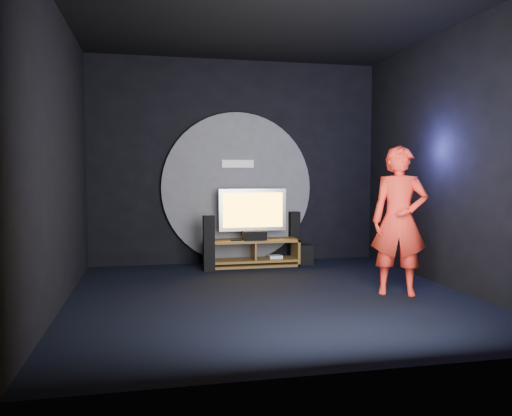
% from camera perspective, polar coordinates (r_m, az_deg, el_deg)
% --- Properties ---
extents(floor, '(5.00, 5.00, 0.00)m').
position_cam_1_polar(floor, '(6.44, 1.60, -10.01)').
color(floor, black).
rests_on(floor, ground).
extents(back_wall, '(5.00, 0.04, 3.50)m').
position_cam_1_polar(back_wall, '(8.70, -2.23, 5.25)').
color(back_wall, black).
rests_on(back_wall, ground).
extents(front_wall, '(5.00, 0.04, 3.50)m').
position_cam_1_polar(front_wall, '(3.87, 10.35, 6.76)').
color(front_wall, black).
rests_on(front_wall, ground).
extents(left_wall, '(0.04, 5.00, 3.50)m').
position_cam_1_polar(left_wall, '(6.17, -21.70, 5.49)').
color(left_wall, black).
rests_on(left_wall, ground).
extents(right_wall, '(0.04, 5.00, 3.50)m').
position_cam_1_polar(right_wall, '(7.25, 21.30, 5.24)').
color(right_wall, black).
rests_on(right_wall, ground).
extents(ceiling, '(5.00, 5.00, 0.01)m').
position_cam_1_polar(ceiling, '(6.54, 1.66, 21.29)').
color(ceiling, black).
rests_on(ceiling, back_wall).
extents(wall_disc_panel, '(2.60, 0.11, 2.60)m').
position_cam_1_polar(wall_disc_panel, '(8.65, -2.15, 2.29)').
color(wall_disc_panel, '#515156').
rests_on(wall_disc_panel, ground).
extents(media_console, '(1.51, 0.45, 0.45)m').
position_cam_1_polar(media_console, '(8.41, -0.25, -5.34)').
color(media_console, brown).
rests_on(media_console, ground).
extents(tv, '(1.14, 0.22, 0.85)m').
position_cam_1_polar(tv, '(8.39, -0.39, -0.42)').
color(tv, '#BBBBC3').
rests_on(tv, media_console).
extents(center_speaker, '(0.40, 0.15, 0.15)m').
position_cam_1_polar(center_speaker, '(8.28, -0.17, -3.18)').
color(center_speaker, black).
rests_on(center_speaker, media_console).
extents(remote, '(0.18, 0.05, 0.02)m').
position_cam_1_polar(remote, '(8.19, -2.26, -3.71)').
color(remote, black).
rests_on(remote, media_console).
extents(tower_speaker_left, '(0.18, 0.20, 0.88)m').
position_cam_1_polar(tower_speaker_left, '(8.00, -5.42, -4.06)').
color(tower_speaker_left, black).
rests_on(tower_speaker_left, ground).
extents(tower_speaker_right, '(0.18, 0.20, 0.88)m').
position_cam_1_polar(tower_speaker_right, '(8.85, 4.36, -3.27)').
color(tower_speaker_right, black).
rests_on(tower_speaker_right, ground).
extents(subwoofer, '(0.30, 0.30, 0.33)m').
position_cam_1_polar(subwoofer, '(8.66, 5.36, -5.28)').
color(subwoofer, black).
rests_on(subwoofer, ground).
extents(player, '(0.82, 0.70, 1.91)m').
position_cam_1_polar(player, '(6.64, 16.06, -1.39)').
color(player, '#F83021').
rests_on(player, ground).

